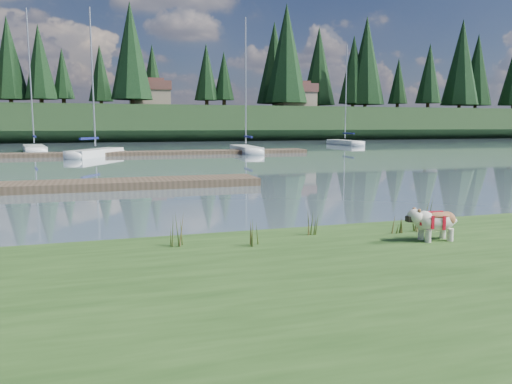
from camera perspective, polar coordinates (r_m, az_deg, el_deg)
name	(u,v)px	position (r m, az deg, el deg)	size (l,w,h in m)	color
ground	(126,155)	(40.82, -14.58, 4.07)	(200.00, 200.00, 0.00)	slate
bank	(311,334)	(5.61, 6.29, -15.82)	(60.00, 9.00, 0.35)	#2F511E
ridge	(111,124)	(83.72, -16.23, 7.46)	(200.00, 20.00, 5.00)	black
bulldog	(435,220)	(9.47, 19.75, -3.05)	(0.98, 0.45, 0.59)	silver
dock_near	(46,187)	(19.92, -22.87, 0.58)	(16.00, 2.00, 0.30)	#4C3D2C
dock_far	(152,153)	(40.96, -11.79, 4.38)	(26.00, 2.20, 0.30)	#4C3D2C
sailboat_bg_1	(34,148)	(49.25, -24.03, 4.61)	(2.94, 8.54, 12.45)	white
sailboat_bg_2	(100,152)	(40.51, -17.42, 4.41)	(4.75, 7.15, 11.10)	white
sailboat_bg_3	(244,149)	(44.12, -1.36, 4.99)	(2.07, 7.89, 11.49)	white
sailboat_bg_5	(342,142)	(61.69, 9.83, 5.65)	(2.04, 8.35, 11.80)	white
weed_0	(254,233)	(8.56, -0.21, -4.72)	(0.17, 0.14, 0.52)	#475B23
weed_1	(312,222)	(9.47, 6.41, -3.45)	(0.17, 0.14, 0.56)	#475B23
weed_2	(428,214)	(10.62, 19.03, -2.37)	(0.17, 0.14, 0.67)	#475B23
weed_3	(176,232)	(8.61, -9.09, -4.53)	(0.17, 0.14, 0.59)	#475B23
weed_4	(399,226)	(9.88, 16.06, -3.71)	(0.17, 0.14, 0.37)	#475B23
weed_5	(418,220)	(10.22, 18.04, -3.04)	(0.17, 0.14, 0.53)	#475B23
mud_lip	(218,248)	(9.62, -4.40, -6.39)	(60.00, 0.50, 0.14)	#33281C
conifer_3	(39,62)	(83.59, -23.52, 13.48)	(4.84, 4.84, 12.25)	#382619
conifer_4	(131,51)	(77.60, -14.11, 15.39)	(6.16, 6.16, 15.10)	#382619
conifer_5	(206,72)	(82.92, -5.69, 13.49)	(3.96, 3.96, 10.35)	#382619
conifer_6	(286,54)	(85.05, 3.50, 15.52)	(7.04, 7.04, 17.00)	#382619
conifer_7	(354,70)	(93.35, 11.08, 13.57)	(5.28, 5.28, 13.20)	#382619
conifer_8	(429,73)	(96.85, 19.18, 12.68)	(4.62, 4.62, 11.77)	#382619
conifer_9	(477,70)	(107.40, 23.95, 12.64)	(5.94, 5.94, 14.62)	#382619
house_1	(150,93)	(82.24, -12.07, 10.95)	(6.30, 5.30, 4.65)	gray
house_2	(295,95)	(86.06, 4.48, 10.94)	(6.30, 5.30, 4.65)	gray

